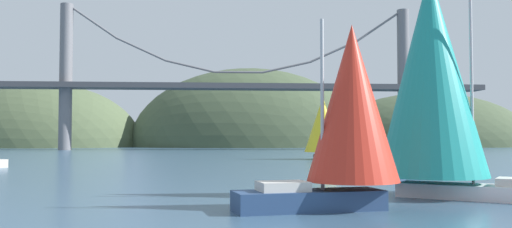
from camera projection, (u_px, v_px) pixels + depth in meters
name	position (u px, v px, depth m)	size (l,w,h in m)	color
ground_plane	(318.00, 196.00, 25.46)	(360.00, 360.00, 0.00)	#385670
headland_right	(428.00, 146.00, 164.32)	(66.15, 44.00, 32.95)	#425138
headland_left	(45.00, 147.00, 155.98)	(55.96, 44.00, 37.03)	#4C5B3D
headland_center	(250.00, 147.00, 160.33)	(71.61, 44.00, 47.14)	#425138
suspension_bridge	(239.00, 83.00, 120.78)	(112.60, 6.00, 32.68)	slate
sailboat_teal_sail	(434.00, 78.00, 25.18)	(9.61, 8.25, 11.83)	white
sailboat_blue_spinnaker	(408.00, 117.00, 77.78)	(9.16, 5.21, 11.71)	navy
sailboat_scarlet_sail	(348.00, 112.00, 20.90)	(6.91, 4.22, 7.40)	navy
sailboat_yellow_sail	(324.00, 126.00, 67.53)	(8.20, 5.90, 8.68)	black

